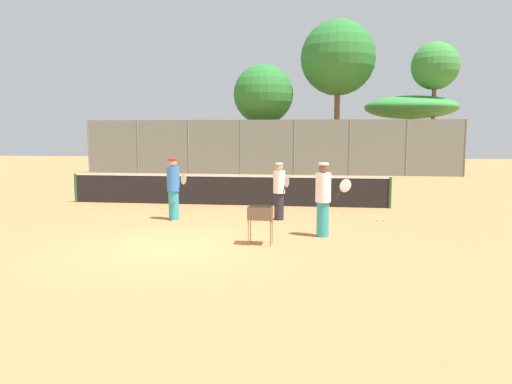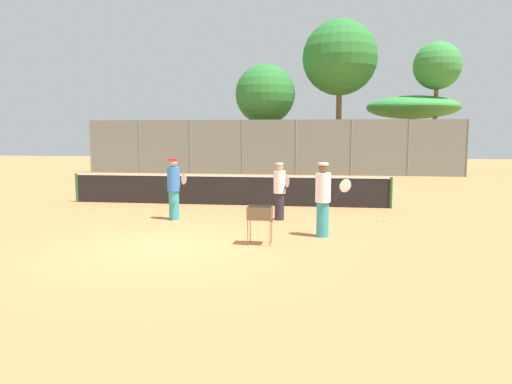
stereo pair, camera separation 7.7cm
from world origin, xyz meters
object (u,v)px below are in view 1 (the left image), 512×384
Objects in this scene: ball_cart at (260,216)px; parked_car at (270,160)px; player_yellow_shirt at (279,190)px; player_white_outfit at (174,188)px; player_red_cap at (323,199)px; tennis_net at (226,189)px.

parked_car is (-2.25, 23.04, -0.00)m from ball_cart.
parked_car reaches higher than ball_cart.
player_yellow_shirt reaches higher than ball_cart.
player_white_outfit reaches higher than ball_cart.
player_red_cap is 2.57m from player_yellow_shirt.
player_white_outfit reaches higher than player_yellow_shirt.
player_red_cap is 1.09× the size of player_yellow_shirt.
player_white_outfit is 0.99× the size of player_red_cap.
parked_car is at bearing 95.57° from ball_cart.
tennis_net reaches higher than ball_cart.
player_white_outfit is 20.12m from parked_car.
parked_car reaches higher than tennis_net.
player_white_outfit is 1.08× the size of player_yellow_shirt.
player_red_cap is 22.25m from parked_car.
player_white_outfit is at bearing -106.86° from tennis_net.
player_yellow_shirt is at bearing 87.44° from ball_cart.
ball_cart is (-1.44, -1.10, -0.29)m from player_red_cap.
ball_cart is at bearing -32.06° from player_yellow_shirt.
parked_car is at bearing 128.73° from player_white_outfit.
player_red_cap reaches higher than ball_cart.
tennis_net is 2.73× the size of parked_car.
tennis_net is 3.32m from player_white_outfit.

